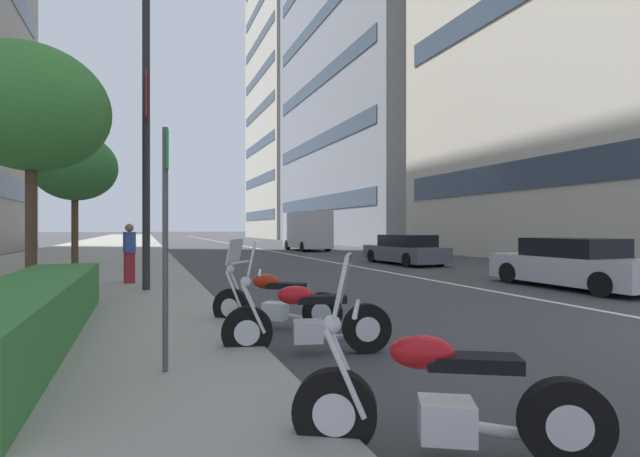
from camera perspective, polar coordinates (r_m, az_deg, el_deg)
The scene contains 16 objects.
sidewalk_right_plaza at distance 32.68m, azimuth -27.37°, elevation -2.72°, with size 160.00×8.62×0.15m, color gray.
lane_centre_stripe at distance 38.49m, azimuth -9.59°, elevation -2.40°, with size 110.00×0.16×0.01m, color silver.
motorcycle_nearest_camera at distance 3.40m, azimuth 15.59°, elevation -21.01°, with size 1.19×1.99×1.47m.
motorcycle_by_sign_pole at distance 5.73m, azimuth -2.03°, elevation -12.17°, with size 0.81×2.17×1.48m.
motorcycle_far_end_row at distance 7.16m, azimuth -6.24°, elevation -9.73°, with size 1.48×1.82×1.48m.
car_lead_in_lane at distance 13.84m, azimuth 30.48°, elevation -4.13°, with size 4.32×1.93×1.38m.
car_approaching_light at distance 20.16m, azimuth 11.20°, elevation -2.84°, with size 4.47×1.99×1.35m.
delivery_van_ahead at distance 31.77m, azimuth -1.76°, elevation -0.21°, with size 5.18×2.12×2.84m.
parking_sign_by_curb at distance 4.80m, azimuth -19.78°, elevation 0.44°, with size 0.32×0.06×2.56m.
street_lamp_with_banners at distance 11.81m, azimuth -20.44°, elevation 16.10°, with size 1.26×2.26×7.91m.
clipped_hedge_bed at distance 6.83m, azimuth -34.28°, elevation -9.29°, with size 6.51×1.10×0.80m, color #337033.
street_tree_mid_sidewalk at distance 11.24m, azimuth -33.95°, elevation 13.01°, with size 3.11×3.11×5.36m.
street_tree_near_plaza_corner at distance 17.39m, azimuth -29.73°, elevation 7.07°, with size 2.77×2.77×4.82m.
pedestrian_on_plaza at distance 12.92m, azimuth -23.95°, elevation -3.01°, with size 0.44×0.34×1.63m.
office_tower_mid_left at distance 55.88m, azimuth 7.80°, elevation 27.00°, with size 28.12×15.06×53.94m.
office_tower_far_left_down_avenue at distance 76.59m, azimuth -2.59°, elevation 16.53°, with size 20.59×14.64×46.73m.
Camera 1 is at (-2.51, 8.46, 1.66)m, focal length 24.15 mm.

